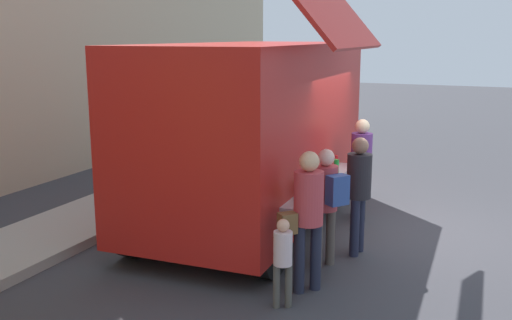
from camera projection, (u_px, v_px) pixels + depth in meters
ground_plane at (398, 230)px, 9.69m from camera, size 60.00×60.00×0.00m
food_truck_main at (254, 128)px, 9.68m from camera, size 5.50×3.22×3.78m
trash_bin at (238, 143)px, 14.67m from camera, size 0.60×0.60×1.01m
customer_front_ordering at (359, 185)px, 8.44m from camera, size 0.36×0.35×1.74m
customer_mid_with_backpack at (327, 196)px, 7.94m from camera, size 0.48×0.53×1.66m
customer_rear_waiting at (307, 210)px, 7.16m from camera, size 0.53×0.50×1.79m
customer_extra_browsing at (361, 160)px, 10.07m from camera, size 0.36×0.36×1.76m
child_near_queue at (283, 255)px, 6.81m from camera, size 0.22×0.22×1.09m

